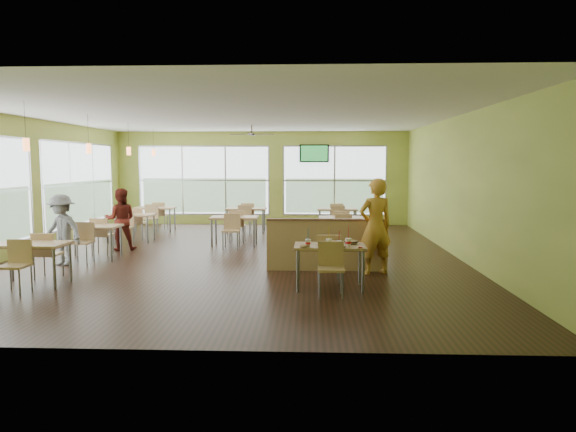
% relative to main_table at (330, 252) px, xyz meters
% --- Properties ---
extents(room, '(12.00, 12.04, 3.20)m').
position_rel_main_table_xyz_m(room, '(-2.00, 3.00, 0.97)').
color(room, black).
rests_on(room, ground).
extents(window_bays, '(9.24, 10.24, 2.38)m').
position_rel_main_table_xyz_m(window_bays, '(-4.65, 6.08, 0.85)').
color(window_bays, white).
rests_on(window_bays, room).
extents(main_table, '(1.22, 1.52, 0.87)m').
position_rel_main_table_xyz_m(main_table, '(0.00, 0.00, 0.00)').
color(main_table, tan).
rests_on(main_table, floor).
extents(half_wall_divider, '(2.40, 0.14, 1.04)m').
position_rel_main_table_xyz_m(half_wall_divider, '(0.00, 1.45, -0.11)').
color(half_wall_divider, tan).
rests_on(half_wall_divider, floor).
extents(dining_tables, '(6.92, 8.72, 0.87)m').
position_rel_main_table_xyz_m(dining_tables, '(-3.05, 4.71, -0.00)').
color(dining_tables, tan).
rests_on(dining_tables, floor).
extents(pendant_lights, '(0.11, 7.31, 0.86)m').
position_rel_main_table_xyz_m(pendant_lights, '(-5.20, 3.68, 1.82)').
color(pendant_lights, '#2D2119').
rests_on(pendant_lights, ceiling).
extents(ceiling_fan, '(1.25, 1.25, 0.29)m').
position_rel_main_table_xyz_m(ceiling_fan, '(-2.00, 6.00, 2.32)').
color(ceiling_fan, '#2D2119').
rests_on(ceiling_fan, ceiling).
extents(tv_backwall, '(1.00, 0.07, 0.60)m').
position_rel_main_table_xyz_m(tv_backwall, '(-0.20, 8.90, 1.82)').
color(tv_backwall, black).
rests_on(tv_backwall, wall_back).
extents(man_plaid, '(0.78, 0.63, 1.85)m').
position_rel_main_table_xyz_m(man_plaid, '(0.92, 1.19, 0.29)').
color(man_plaid, '#D06417').
rests_on(man_plaid, floor).
extents(patron_maroon, '(0.85, 0.73, 1.52)m').
position_rel_main_table_xyz_m(patron_maroon, '(-4.98, 3.65, 0.13)').
color(patron_maroon, maroon).
rests_on(patron_maroon, floor).
extents(patron_grey, '(1.09, 0.83, 1.49)m').
position_rel_main_table_xyz_m(patron_grey, '(-5.52, 1.76, 0.11)').
color(patron_grey, slate).
rests_on(patron_grey, floor).
extents(cup_blue, '(0.09, 0.09, 0.34)m').
position_rel_main_table_xyz_m(cup_blue, '(-0.37, -0.21, 0.19)').
color(cup_blue, white).
rests_on(cup_blue, main_table).
extents(cup_yellow, '(0.10, 0.10, 0.38)m').
position_rel_main_table_xyz_m(cup_yellow, '(-0.02, -0.25, 0.19)').
color(cup_yellow, white).
rests_on(cup_yellow, main_table).
extents(cup_red_near, '(0.09, 0.09, 0.31)m').
position_rel_main_table_xyz_m(cup_red_near, '(0.15, -0.24, 0.18)').
color(cup_red_near, white).
rests_on(cup_red_near, main_table).
extents(cup_red_far, '(0.10, 0.10, 0.37)m').
position_rel_main_table_xyz_m(cup_red_far, '(0.30, -0.15, 0.19)').
color(cup_red_far, white).
rests_on(cup_red_far, main_table).
extents(food_basket, '(0.25, 0.25, 0.06)m').
position_rel_main_table_xyz_m(food_basket, '(0.37, 0.13, 0.15)').
color(food_basket, black).
rests_on(food_basket, main_table).
extents(ketchup_cup, '(0.06, 0.06, 0.03)m').
position_rel_main_table_xyz_m(ketchup_cup, '(0.49, -0.30, 0.13)').
color(ketchup_cup, '#B8321B').
rests_on(ketchup_cup, main_table).
extents(wrapper_left, '(0.18, 0.16, 0.04)m').
position_rel_main_table_xyz_m(wrapper_left, '(-0.43, -0.25, 0.14)').
color(wrapper_left, '#A98151').
rests_on(wrapper_left, main_table).
extents(wrapper_mid, '(0.26, 0.25, 0.05)m').
position_rel_main_table_xyz_m(wrapper_mid, '(0.10, 0.19, 0.15)').
color(wrapper_mid, '#A98151').
rests_on(wrapper_mid, main_table).
extents(wrapper_right, '(0.16, 0.14, 0.04)m').
position_rel_main_table_xyz_m(wrapper_right, '(0.18, -0.27, 0.14)').
color(wrapper_right, '#A98151').
rests_on(wrapper_right, main_table).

